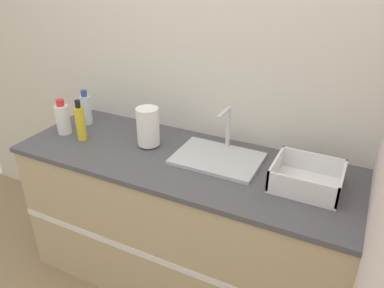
# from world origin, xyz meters

# --- Properties ---
(wall_back) EXTENTS (4.32, 0.06, 2.60)m
(wall_back) POSITION_xyz_m (0.00, 0.70, 1.30)
(wall_back) COLOR beige
(wall_back) RESTS_ON ground_plane
(counter_cabinet) EXTENTS (1.94, 0.69, 0.91)m
(counter_cabinet) POSITION_xyz_m (0.00, 0.33, 0.45)
(counter_cabinet) COLOR tan
(counter_cabinet) RESTS_ON ground_plane
(sink) EXTENTS (0.47, 0.33, 0.27)m
(sink) POSITION_xyz_m (0.18, 0.40, 0.93)
(sink) COLOR silver
(sink) RESTS_ON counter_cabinet
(paper_towel_roll) EXTENTS (0.13, 0.13, 0.24)m
(paper_towel_roll) POSITION_xyz_m (-0.25, 0.38, 1.03)
(paper_towel_roll) COLOR #4C4C51
(paper_towel_roll) RESTS_ON counter_cabinet
(dish_rack) EXTENTS (0.33, 0.29, 0.12)m
(dish_rack) POSITION_xyz_m (0.67, 0.35, 0.95)
(dish_rack) COLOR white
(dish_rack) RESTS_ON counter_cabinet
(bottle_yellow) EXTENTS (0.06, 0.06, 0.25)m
(bottle_yellow) POSITION_xyz_m (-0.66, 0.27, 1.02)
(bottle_yellow) COLOR yellow
(bottle_yellow) RESTS_ON counter_cabinet
(bottle_clear) EXTENTS (0.07, 0.07, 0.23)m
(bottle_clear) POSITION_xyz_m (-0.79, 0.47, 1.01)
(bottle_clear) COLOR silver
(bottle_clear) RESTS_ON counter_cabinet
(bottle_white_spray) EXTENTS (0.09, 0.09, 0.22)m
(bottle_white_spray) POSITION_xyz_m (-0.82, 0.29, 1.00)
(bottle_white_spray) COLOR white
(bottle_white_spray) RESTS_ON counter_cabinet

